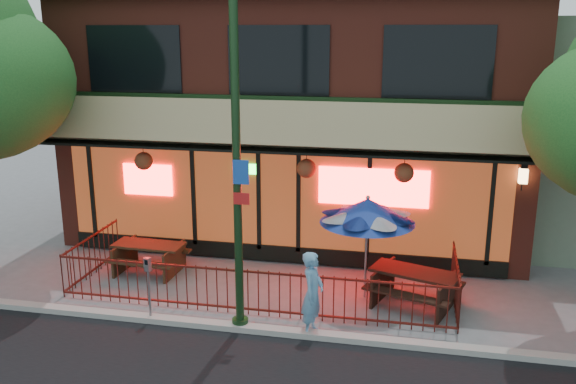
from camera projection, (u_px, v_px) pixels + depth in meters
name	position (u px, v px, depth m)	size (l,w,h in m)	color
ground	(246.00, 319.00, 12.42)	(80.00, 80.00, 0.00)	gray
curb	(239.00, 327.00, 11.93)	(80.00, 0.25, 0.12)	#999993
restaurant_building	(307.00, 84.00, 18.07)	(12.96, 9.49, 8.05)	maroon
patio_fence	(252.00, 280.00, 12.73)	(8.44, 2.62, 1.00)	#4C1510
street_light	(237.00, 173.00, 11.22)	(0.43, 0.32, 7.00)	#163217
picnic_table_left	(149.00, 253.00, 14.68)	(1.74, 1.36, 0.72)	#3C2715
picnic_table_right	(414.00, 283.00, 12.89)	(2.18, 1.91, 0.78)	black
patio_umbrella	(367.00, 211.00, 12.91)	(2.03, 2.03, 2.32)	gray
pedestrian	(313.00, 294.00, 11.59)	(0.61, 0.40, 1.68)	#619BC3
parking_meter_near	(148.00, 279.00, 12.08)	(0.14, 0.13, 1.36)	gray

